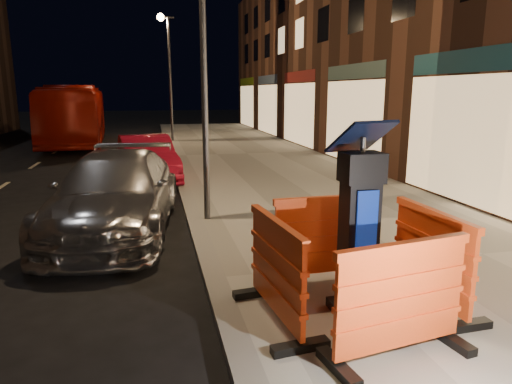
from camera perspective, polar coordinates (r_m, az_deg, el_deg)
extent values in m
plane|color=black|center=(6.46, -5.08, -11.83)|extent=(120.00, 120.00, 0.00)
cube|color=gray|center=(7.40, 18.87, -8.60)|extent=(6.00, 60.00, 0.15)
cube|color=slate|center=(6.43, -5.09, -11.22)|extent=(0.30, 60.00, 0.15)
cube|color=black|center=(5.23, 12.74, -4.10)|extent=(0.70, 0.70, 2.08)
cube|color=#F04C1A|center=(4.61, 17.62, -12.83)|extent=(1.57, 0.85, 1.16)
cube|color=#F04C1A|center=(6.19, 8.78, -5.76)|extent=(1.50, 0.65, 1.16)
cube|color=#F04C1A|center=(5.06, 2.57, -9.87)|extent=(0.77, 1.55, 1.16)
cube|color=#F04C1A|center=(5.83, 21.07, -7.66)|extent=(0.67, 1.51, 1.16)
imported|color=#A3A3A7|center=(9.30, -16.86, -4.63)|extent=(2.68, 5.34, 1.49)
imported|color=maroon|center=(14.22, -13.38, 1.42)|extent=(1.99, 4.27, 1.35)
imported|color=#9A1207|center=(25.03, -21.39, 5.58)|extent=(3.15, 10.63, 2.92)
cylinder|color=#3F3F44|center=(8.91, -6.55, 15.62)|extent=(0.12, 0.12, 6.00)
cylinder|color=#3F3F44|center=(23.86, -10.66, 13.50)|extent=(0.12, 0.12, 6.00)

